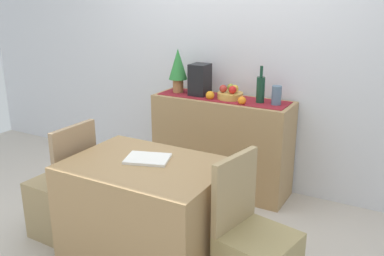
{
  "coord_description": "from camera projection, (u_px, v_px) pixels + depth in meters",
  "views": [
    {
      "loc": [
        1.63,
        -2.45,
        1.78
      ],
      "look_at": [
        0.06,
        0.38,
        0.75
      ],
      "focal_mm": 39.6,
      "sensor_mm": 36.0,
      "label": 1
    }
  ],
  "objects": [
    {
      "name": "chair_near_window",
      "position": [
        64.0,
        202.0,
        3.22
      ],
      "size": [
        0.41,
        0.41,
        0.9
      ],
      "color": "#9F865B",
      "rests_on": "ground"
    },
    {
      "name": "ceramic_vase",
      "position": [
        277.0,
        96.0,
        3.55
      ],
      "size": [
        0.08,
        0.08,
        0.17
      ],
      "primitive_type": "cylinder",
      "color": "slate",
      "rests_on": "sideboard_console"
    },
    {
      "name": "apple_upper",
      "position": [
        233.0,
        90.0,
        3.7
      ],
      "size": [
        0.07,
        0.07,
        0.07
      ],
      "primitive_type": "sphere",
      "color": "red",
      "rests_on": "fruit_bowl"
    },
    {
      "name": "fruit_bowl",
      "position": [
        230.0,
        96.0,
        3.76
      ],
      "size": [
        0.23,
        0.23,
        0.06
      ],
      "primitive_type": "cylinder",
      "color": "gold",
      "rests_on": "table_runner"
    },
    {
      "name": "apple_right",
      "position": [
        231.0,
        87.0,
        3.8
      ],
      "size": [
        0.07,
        0.07,
        0.07
      ],
      "primitive_type": "sphere",
      "color": "olive",
      "rests_on": "fruit_bowl"
    },
    {
      "name": "potted_plant",
      "position": [
        178.0,
        67.0,
        3.94
      ],
      "size": [
        0.17,
        0.17,
        0.42
      ],
      "color": "#AC7845",
      "rests_on": "sideboard_console"
    },
    {
      "name": "table_runner",
      "position": [
        223.0,
        98.0,
        3.8
      ],
      "size": [
        1.2,
        0.32,
        0.01
      ],
      "primitive_type": "cube",
      "color": "maroon",
      "rests_on": "sideboard_console"
    },
    {
      "name": "orange_loose_end",
      "position": [
        210.0,
        95.0,
        3.75
      ],
      "size": [
        0.08,
        0.08,
        0.08
      ],
      "primitive_type": "sphere",
      "color": "orange",
      "rests_on": "sideboard_console"
    },
    {
      "name": "apple_rear",
      "position": [
        235.0,
        89.0,
        3.75
      ],
      "size": [
        0.07,
        0.07,
        0.07
      ],
      "primitive_type": "sphere",
      "color": "gold",
      "rests_on": "fruit_bowl"
    },
    {
      "name": "apple_left",
      "position": [
        223.0,
        89.0,
        3.75
      ],
      "size": [
        0.07,
        0.07,
        0.07
      ],
      "primitive_type": "sphere",
      "color": "#B5322A",
      "rests_on": "fruit_bowl"
    },
    {
      "name": "open_book",
      "position": [
        148.0,
        159.0,
        2.77
      ],
      "size": [
        0.33,
        0.29,
        0.02
      ],
      "primitive_type": "cube",
      "rotation": [
        0.0,
        0.0,
        0.32
      ],
      "color": "white",
      "rests_on": "dining_table"
    },
    {
      "name": "coffee_maker",
      "position": [
        200.0,
        80.0,
        3.86
      ],
      "size": [
        0.16,
        0.18,
        0.29
      ],
      "primitive_type": "cube",
      "color": "black",
      "rests_on": "sideboard_console"
    },
    {
      "name": "sideboard_console",
      "position": [
        221.0,
        144.0,
        3.94
      ],
      "size": [
        1.27,
        0.42,
        0.88
      ],
      "primitive_type": "cube",
      "color": "#A68254",
      "rests_on": "ground"
    },
    {
      "name": "dining_table",
      "position": [
        147.0,
        215.0,
        2.83
      ],
      "size": [
        1.02,
        0.73,
        0.74
      ],
      "primitive_type": "cube",
      "color": "#A27D50",
      "rests_on": "ground"
    },
    {
      "name": "ground_plane",
      "position": [
        162.0,
        231.0,
        3.34
      ],
      "size": [
        6.4,
        6.4,
        0.02
      ],
      "primitive_type": "cube",
      "color": "beige",
      "rests_on": "ground"
    },
    {
      "name": "room_wall_rear",
      "position": [
        229.0,
        42.0,
        3.91
      ],
      "size": [
        6.4,
        0.06,
        2.7
      ],
      "primitive_type": "cube",
      "color": "silver",
      "rests_on": "ground"
    },
    {
      "name": "wine_bottle",
      "position": [
        261.0,
        89.0,
        3.6
      ],
      "size": [
        0.07,
        0.07,
        0.32
      ],
      "color": "#153A27",
      "rests_on": "sideboard_console"
    },
    {
      "name": "orange_loose_far",
      "position": [
        242.0,
        101.0,
        3.58
      ],
      "size": [
        0.07,
        0.07,
        0.07
      ],
      "primitive_type": "sphere",
      "color": "orange",
      "rests_on": "sideboard_console"
    }
  ]
}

